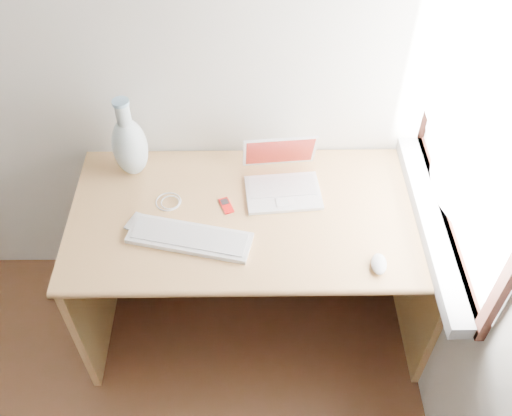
{
  "coord_description": "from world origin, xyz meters",
  "views": [
    {
      "loc": [
        1.01,
        -0.11,
        2.39
      ],
      "look_at": [
        1.03,
        1.35,
        0.82
      ],
      "focal_mm": 40.0,
      "sensor_mm": 36.0,
      "label": 1
    }
  ],
  "objects_px": {
    "laptop": "(283,179)",
    "vase": "(130,145)",
    "external_keyboard": "(190,238)",
    "desk": "(256,232)"
  },
  "relations": [
    {
      "from": "laptop",
      "to": "vase",
      "type": "distance_m",
      "value": 0.62
    },
    {
      "from": "desk",
      "to": "external_keyboard",
      "type": "bearing_deg",
      "value": -138.07
    },
    {
      "from": "desk",
      "to": "laptop",
      "type": "distance_m",
      "value": 0.29
    },
    {
      "from": "external_keyboard",
      "to": "vase",
      "type": "relative_size",
      "value": 1.33
    },
    {
      "from": "desk",
      "to": "laptop",
      "type": "xyz_separation_m",
      "value": [
        0.11,
        0.05,
        0.27
      ]
    },
    {
      "from": "external_keyboard",
      "to": "vase",
      "type": "xyz_separation_m",
      "value": [
        -0.25,
        0.37,
        0.13
      ]
    },
    {
      "from": "external_keyboard",
      "to": "vase",
      "type": "distance_m",
      "value": 0.47
    },
    {
      "from": "desk",
      "to": "external_keyboard",
      "type": "height_order",
      "value": "external_keyboard"
    },
    {
      "from": "desk",
      "to": "external_keyboard",
      "type": "xyz_separation_m",
      "value": [
        -0.25,
        -0.22,
        0.23
      ]
    },
    {
      "from": "laptop",
      "to": "vase",
      "type": "relative_size",
      "value": 0.87
    }
  ]
}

